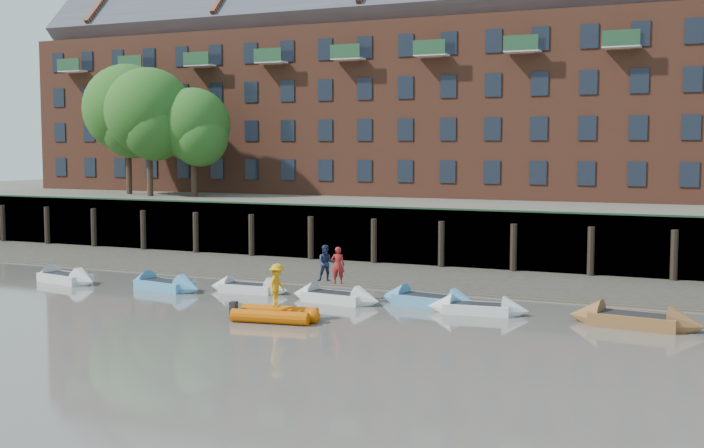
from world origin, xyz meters
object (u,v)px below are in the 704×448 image
Objects in this scene: rowboat_3 at (335,297)px; rib_tender at (278,315)px; rowboat_0 at (65,278)px; person_rower_b at (326,263)px; rowboat_4 at (428,301)px; person_rib_crew at (277,285)px; rowboat_6 at (635,320)px; rowboat_2 at (249,288)px; rowboat_1 at (164,285)px; person_rower_a at (338,265)px; rowboat_5 at (478,309)px.

rowboat_3 reaches higher than rib_tender.
person_rower_b is (13.97, 0.68, 1.41)m from rowboat_0.
rowboat_0 is at bearing -168.17° from rowboat_4.
rowboat_0 is at bearing 69.64° from person_rib_crew.
rib_tender is (-12.59, -4.43, 0.00)m from rowboat_6.
rowboat_0 is at bearing 155.41° from rib_tender.
rowboat_0 is 14.52m from rowboat_3.
rowboat_3 is (4.71, -0.70, 0.02)m from rowboat_2.
person_rib_crew is at bearing -120.74° from rowboat_4.
rowboat_4 is 1.35× the size of rib_tender.
rowboat_1 is at bearing -173.01° from rowboat_6.
person_rower_a is 1.00× the size of person_rower_b.
rowboat_5 is 2.64× the size of person_rower_a.
person_rib_crew is at bearing -4.07° from rowboat_0.
person_rower_b is (-4.47, -0.59, 1.40)m from rowboat_4.
person_rower_a is at bearing -11.33° from rowboat_2.
rowboat_0 is at bearing -175.86° from rowboat_2.
rowboat_3 is 4.02m from rowboat_4.
rowboat_2 is at bearing -24.83° from person_rower_a.
person_rower_b reaches higher than rowboat_5.
person_rower_a is at bearing -10.75° from person_rib_crew.
rowboat_4 reaches higher than rib_tender.
rowboat_3 is 2.64× the size of person_rib_crew.
rowboat_5 is (2.36, -0.81, -0.02)m from rowboat_4.
rowboat_1 is 2.86× the size of person_rower_b.
person_rower_b reaches higher than rowboat_3.
person_rower_b is (-0.71, 0.31, 0.00)m from person_rower_a.
person_rower_a reaches higher than person_rib_crew.
rowboat_5 is (14.97, 0.31, -0.02)m from rowboat_1.
rowboat_5 is 6.98m from person_rower_b.
rowboat_4 is at bearing -1.52° from rowboat_2.
person_rower_a is at bearing 13.36° from rowboat_0.
rib_tender is at bearing -119.97° from rowboat_4.
rowboat_2 is 8.64m from rowboat_4.
rowboat_2 is (9.80, 1.13, -0.02)m from rowboat_0.
rowboat_0 is 1.08× the size of rowboat_5.
rowboat_4 is at bearing 18.32° from rowboat_3.
rowboat_2 is 11.02m from rowboat_5.
rowboat_2 is 0.79× the size of rowboat_6.
rowboat_2 is 4.76m from rowboat_3.
rowboat_1 is 14.97m from rowboat_5.
rowboat_0 is at bearing -167.81° from rowboat_1.
rowboat_5 is (6.29, 0.03, -0.01)m from rowboat_3.
person_rower_a reaches higher than rib_tender.
rowboat_1 is 21.02m from rowboat_6.
rowboat_4 is at bearing -43.00° from person_rib_crew.
rowboat_3 is 2.78× the size of person_rower_a.
rowboat_2 is at bearing 24.48° from rowboat_1.
person_rib_crew is at bearing -151.86° from rowboat_5.
rowboat_0 is 0.89× the size of rowboat_6.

